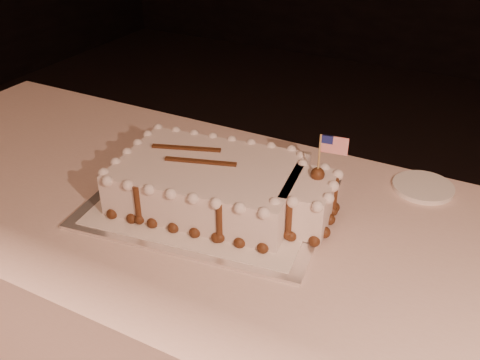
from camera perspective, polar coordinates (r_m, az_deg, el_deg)
The scene contains 5 objects.
banquet_table at distance 1.43m, azimuth 3.80°, elevation -17.53°, with size 2.40×0.80×0.75m, color beige.
cake_board at distance 1.25m, azimuth -3.23°, elevation -2.43°, with size 0.54×0.41×0.01m, color white.
doily at distance 1.25m, azimuth -3.24°, elevation -2.24°, with size 0.48×0.37×0.00m, color white.
sheet_cake at distance 1.21m, azimuth -2.06°, elevation -0.53°, with size 0.52×0.34×0.20m.
side_plate at distance 1.38m, azimuth 18.95°, elevation -0.72°, with size 0.15×0.15×0.01m, color white.
Camera 1 is at (0.36, -0.28, 1.44)m, focal length 40.00 mm.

